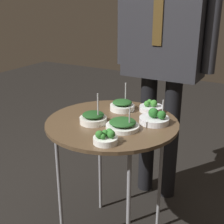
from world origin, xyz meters
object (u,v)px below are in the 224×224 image
(bowl_spinach_center, at_px, (93,118))
(waiter_figure, at_px, (164,37))
(bowl_spinach_near_rim, at_px, (123,125))
(serving_cart, at_px, (112,131))
(bowl_spinach_mid_left, at_px, (122,106))
(bowl_broccoli_back_right, at_px, (106,138))
(bowl_broccoli_mid_right, at_px, (155,118))
(bowl_broccoli_far_rim, at_px, (151,108))

(bowl_spinach_center, relative_size, waiter_figure, 0.09)
(bowl_spinach_center, height_order, bowl_spinach_near_rim, bowl_spinach_center)
(bowl_spinach_center, bearing_deg, waiter_figure, 79.92)
(serving_cart, xyz_separation_m, bowl_spinach_near_rim, (0.10, -0.06, 0.08))
(bowl_spinach_mid_left, xyz_separation_m, bowl_spinach_center, (-0.04, -0.24, -0.00))
(bowl_broccoli_back_right, bearing_deg, bowl_broccoli_mid_right, 72.86)
(bowl_broccoli_mid_right, relative_size, waiter_figure, 0.09)
(bowl_spinach_center, relative_size, bowl_broccoli_mid_right, 1.08)
(bowl_broccoli_back_right, bearing_deg, bowl_spinach_center, 135.60)
(bowl_spinach_near_rim, distance_m, bowl_broccoli_back_right, 0.18)
(bowl_spinach_near_rim, bearing_deg, bowl_broccoli_back_right, -87.25)
(serving_cart, xyz_separation_m, bowl_spinach_mid_left, (-0.03, 0.18, 0.08))
(bowl_spinach_near_rim, distance_m, bowl_broccoli_mid_right, 0.18)
(serving_cart, bearing_deg, waiter_figure, 85.52)
(bowl_spinach_mid_left, bearing_deg, bowl_broccoli_mid_right, -21.02)
(bowl_broccoli_back_right, xyz_separation_m, waiter_figure, (-0.06, 0.83, 0.34))
(bowl_spinach_near_rim, xyz_separation_m, bowl_broccoli_mid_right, (0.11, 0.15, 0.00))
(bowl_spinach_mid_left, xyz_separation_m, waiter_figure, (0.08, 0.41, 0.34))
(bowl_spinach_center, bearing_deg, bowl_spinach_mid_left, 81.13)
(serving_cart, height_order, waiter_figure, waiter_figure)
(bowl_spinach_mid_left, height_order, bowl_broccoli_mid_right, bowl_spinach_mid_left)
(bowl_spinach_mid_left, xyz_separation_m, bowl_spinach_near_rim, (0.13, -0.24, -0.00))
(bowl_spinach_mid_left, xyz_separation_m, bowl_broccoli_mid_right, (0.24, -0.09, -0.00))
(bowl_spinach_near_rim, height_order, bowl_broccoli_far_rim, bowl_spinach_near_rim)
(bowl_broccoli_far_rim, bearing_deg, bowl_broccoli_back_right, -91.81)
(bowl_spinach_center, relative_size, bowl_spinach_near_rim, 1.00)
(bowl_spinach_mid_left, distance_m, bowl_broccoli_far_rim, 0.16)
(serving_cart, xyz_separation_m, bowl_spinach_center, (-0.07, -0.07, 0.08))
(serving_cart, distance_m, bowl_broccoli_mid_right, 0.24)
(bowl_spinach_mid_left, distance_m, waiter_figure, 0.54)
(bowl_broccoli_mid_right, xyz_separation_m, waiter_figure, (-0.16, 0.50, 0.34))
(bowl_spinach_mid_left, height_order, waiter_figure, waiter_figure)
(bowl_broccoli_back_right, bearing_deg, bowl_broccoli_far_rim, 88.19)
(waiter_figure, bearing_deg, bowl_spinach_center, -100.08)
(bowl_spinach_center, bearing_deg, bowl_broccoli_far_rim, 58.47)
(bowl_spinach_center, distance_m, bowl_broccoli_far_rim, 0.36)
(waiter_figure, bearing_deg, bowl_broccoli_mid_right, -72.45)
(serving_cart, distance_m, bowl_spinach_center, 0.13)
(bowl_spinach_mid_left, distance_m, bowl_broccoli_mid_right, 0.25)
(bowl_spinach_near_rim, height_order, bowl_broccoli_mid_right, bowl_broccoli_mid_right)
(bowl_broccoli_mid_right, bearing_deg, waiter_figure, 107.55)
(bowl_spinach_center, relative_size, bowl_broccoli_back_right, 1.50)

